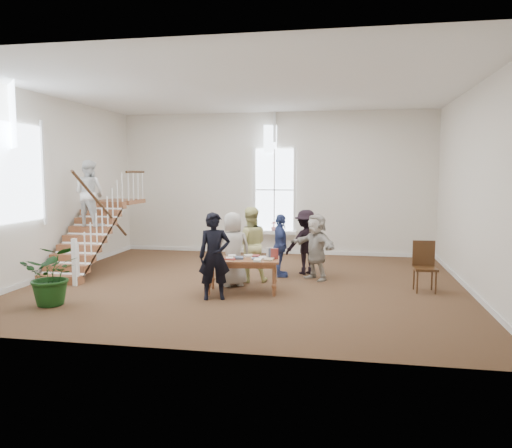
% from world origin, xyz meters
% --- Properties ---
extents(ground, '(10.00, 10.00, 0.00)m').
position_xyz_m(ground, '(0.00, 0.00, 0.00)').
color(ground, '#4B341D').
rests_on(ground, ground).
extents(room_shell, '(10.49, 10.00, 10.00)m').
position_xyz_m(room_shell, '(-0.00, 4.39, 0.40)').
color(room_shell, silver).
rests_on(room_shell, ground).
extents(staircase, '(1.10, 4.10, 2.92)m').
position_xyz_m(staircase, '(-4.34, 0.75, 1.62)').
color(staircase, brown).
rests_on(staircase, ground).
extents(library_table, '(1.67, 0.98, 0.80)m').
position_xyz_m(library_table, '(0.08, -0.88, 0.66)').
color(library_table, brown).
rests_on(library_table, ground).
extents(police_officer, '(0.76, 0.63, 1.80)m').
position_xyz_m(police_officer, '(-0.37, -1.53, 0.90)').
color(police_officer, black).
rests_on(police_officer, ground).
extents(elderly_woman, '(0.99, 0.86, 1.71)m').
position_xyz_m(elderly_woman, '(-0.27, -0.28, 0.86)').
color(elderly_woman, beige).
rests_on(elderly_woman, ground).
extents(person_yellow, '(1.03, 0.90, 1.80)m').
position_xyz_m(person_yellow, '(0.03, 0.22, 0.90)').
color(person_yellow, '#DDDA8A').
rests_on(person_yellow, ground).
extents(woman_cluster_a, '(0.53, 0.97, 1.58)m').
position_xyz_m(woman_cluster_a, '(0.67, 0.92, 0.79)').
color(woman_cluster_a, navy).
rests_on(woman_cluster_a, ground).
extents(woman_cluster_b, '(1.23, 1.08, 1.66)m').
position_xyz_m(woman_cluster_b, '(1.27, 1.37, 0.83)').
color(woman_cluster_b, black).
rests_on(woman_cluster_b, ground).
extents(woman_cluster_c, '(1.41, 1.40, 1.62)m').
position_xyz_m(woman_cluster_c, '(1.57, 0.72, 0.81)').
color(woman_cluster_c, '#B7B0A5').
rests_on(woman_cluster_c, ground).
extents(floor_plant, '(1.33, 1.24, 1.20)m').
position_xyz_m(floor_plant, '(-3.40, -2.56, 0.60)').
color(floor_plant, '#133811').
rests_on(floor_plant, ground).
extents(side_chair, '(0.51, 0.51, 1.11)m').
position_xyz_m(side_chair, '(3.99, -0.02, 0.63)').
color(side_chair, '#311F0D').
rests_on(side_chair, ground).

